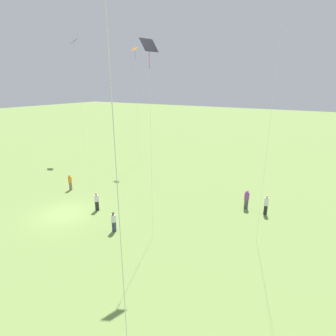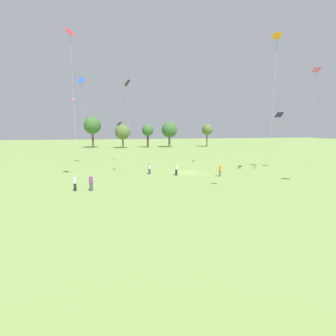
# 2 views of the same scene
# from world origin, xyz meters

# --- Properties ---
(ground_plane) EXTENTS (240.00, 240.00, 0.00)m
(ground_plane) POSITION_xyz_m (0.00, 0.00, 0.00)
(ground_plane) COLOR #7A994C
(tree_0) EXTENTS (5.96, 5.96, 10.80)m
(tree_0) POSITION_xyz_m (-18.98, 55.43, 7.75)
(tree_0) COLOR brown
(tree_0) RESTS_ON ground_plane
(tree_1) EXTENTS (5.24, 5.24, 8.16)m
(tree_1) POSITION_xyz_m (-8.67, 51.90, 5.51)
(tree_1) COLOR brown
(tree_1) RESTS_ON ground_plane
(tree_2) EXTENTS (4.04, 4.04, 8.16)m
(tree_2) POSITION_xyz_m (0.13, 53.03, 5.98)
(tree_2) COLOR brown
(tree_2) RESTS_ON ground_plane
(tree_3) EXTENTS (5.61, 5.61, 9.11)m
(tree_3) POSITION_xyz_m (7.91, 52.64, 6.25)
(tree_3) COLOR brown
(tree_3) RESTS_ON ground_plane
(tree_4) EXTENTS (4.00, 4.00, 8.30)m
(tree_4) POSITION_xyz_m (22.04, 52.37, 6.25)
(tree_4) COLOR brown
(tree_4) RESTS_ON ground_plane
(person_0) EXTENTS (0.51, 0.51, 1.69)m
(person_0) POSITION_xyz_m (-5.89, -0.19, 0.84)
(person_0) COLOR #333D5B
(person_0) RESTS_ON ground_plane
(person_1) EXTENTS (0.47, 0.47, 1.76)m
(person_1) POSITION_xyz_m (-2.03, -2.13, 0.87)
(person_1) COLOR #232328
(person_1) RESTS_ON ground_plane
(person_2) EXTENTS (0.62, 0.62, 1.87)m
(person_2) POSITION_xyz_m (-13.83, -9.68, 0.92)
(person_2) COLOR #4C4C51
(person_2) RESTS_ON ground_plane
(person_3) EXTENTS (0.43, 0.43, 1.79)m
(person_3) POSITION_xyz_m (4.17, -4.22, 0.89)
(person_3) COLOR #847056
(person_3) RESTS_ON ground_plane
(person_4) EXTENTS (0.52, 0.52, 1.86)m
(person_4) POSITION_xyz_m (-15.65, -9.39, 0.93)
(person_4) COLOR #232328
(person_4) RESTS_ON ground_plane
(kite_0) EXTENTS (1.34, 1.51, 9.83)m
(kite_0) POSITION_xyz_m (16.79, 1.00, 9.15)
(kite_0) COLOR black
(kite_0) RESTS_ON ground_plane
(kite_1) EXTENTS (1.18, 1.26, 19.04)m
(kite_1) POSITION_xyz_m (-15.95, -4.88, 17.77)
(kite_1) COLOR red
(kite_1) RESTS_ON ground_plane
(kite_2) EXTENTS (0.74, 0.70, 12.74)m
(kite_2) POSITION_xyz_m (-18.76, 14.55, 11.56)
(kite_2) COLOR #E54C99
(kite_2) RESTS_ON ground_plane
(kite_3) EXTENTS (1.44, 1.24, 16.16)m
(kite_3) POSITION_xyz_m (-16.76, 10.87, 15.15)
(kite_3) COLOR blue
(kite_3) RESTS_ON ground_plane
(kite_4) EXTENTS (1.29, 1.18, 16.32)m
(kite_4) POSITION_xyz_m (19.80, -3.32, 15.45)
(kite_4) COLOR #E54C99
(kite_4) RESTS_ON ground_plane
(kite_5) EXTENTS (0.88, 0.81, 15.92)m
(kite_5) POSITION_xyz_m (4.19, -16.76, 14.62)
(kite_5) COLOR orange
(kite_5) RESTS_ON ground_plane
(kite_7) EXTENTS (1.36, 1.45, 8.35)m
(kite_7) POSITION_xyz_m (-10.13, 16.96, 7.80)
(kite_7) COLOR black
(kite_7) RESTS_ON ground_plane
(kite_8) EXTENTS (0.92, 1.16, 13.94)m
(kite_8) POSITION_xyz_m (-9.05, -1.03, 13.02)
(kite_8) COLOR black
(kite_8) RESTS_ON ground_plane
(dog_0) EXTENTS (0.72, 0.57, 0.59)m
(dog_0) POSITION_xyz_m (10.55, 2.24, 0.39)
(dog_0) COLOR brown
(dog_0) RESTS_ON ground_plane
(dog_1) EXTENTS (0.32, 0.69, 0.46)m
(dog_1) POSITION_xyz_m (5.14, 12.70, 0.31)
(dog_1) COLOR tan
(dog_1) RESTS_ON ground_plane
(picnic_bag_0) EXTENTS (0.31, 0.32, 0.29)m
(picnic_bag_0) POSITION_xyz_m (13.19, 1.83, 0.14)
(picnic_bag_0) COLOR #A58459
(picnic_bag_0) RESTS_ON ground_plane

